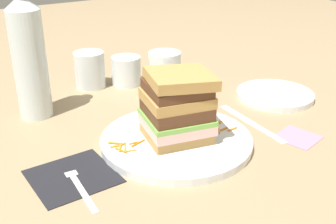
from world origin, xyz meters
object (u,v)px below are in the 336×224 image
Objects in this scene: empty_tumbler_0 at (90,70)px; water_bottle at (29,56)px; main_plate at (176,141)px; sandwich at (177,107)px; fork at (77,181)px; empty_tumbler_1 at (126,71)px; knife at (253,124)px; napkin_pink at (298,137)px; napkin_dark at (73,176)px; side_plate at (275,95)px; juice_glass at (165,75)px.

water_bottle is at bearing -149.11° from empty_tumbler_0.
sandwich is (0.00, -0.00, 0.07)m from main_plate.
sandwich is 0.84× the size of fork.
knife is at bearing -71.00° from empty_tumbler_1.
water_bottle reaches higher than napkin_pink.
empty_tumbler_0 is 1.19× the size of napkin_pink.
side_plate is (0.53, 0.07, 0.01)m from napkin_dark.
main_plate is at bearing 140.64° from sandwich.
main_plate is 3.18× the size of empty_tumbler_0.
sandwich is at bearing -39.36° from main_plate.
water_bottle reaches higher than sandwich.
knife is 0.26m from juice_glass.
fork is 0.45m from empty_tumbler_1.
side_plate is at bearing 30.56° from knife.
fork is (-0.21, -0.03, -0.07)m from sandwich.
knife is 1.98× the size of juice_glass.
napkin_dark is at bearing -143.30° from juice_glass.
napkin_pink is (0.42, -0.10, -0.00)m from napkin_dark.
side_plate is 2.39× the size of napkin_pink.
empty_tumbler_0 is at bearing 160.07° from empty_tumbler_1.
knife is 0.43m from empty_tumbler_0.
side_plate reaches higher than napkin_dark.
napkin_pink is (0.15, -0.43, -0.03)m from empty_tumbler_1.
napkin_dark is at bearing 167.08° from napkin_pink.
sandwich reaches higher than main_plate.
water_bottle reaches higher than empty_tumbler_1.
empty_tumbler_1 is at bearing 53.42° from fork.
juice_glass is 1.34× the size of napkin_pink.
sandwich is 0.47× the size of water_bottle.
main_plate is at bearing -86.17° from empty_tumbler_0.
empty_tumbler_0 is (0.18, 0.37, 0.04)m from napkin_dark.
side_plate is (0.32, 0.07, -0.07)m from sandwich.
empty_tumbler_1 reaches higher than side_plate.
water_bottle is (-0.30, 0.03, 0.09)m from juice_glass.
water_bottle is (0.02, 0.29, 0.13)m from fork.
water_bottle is 0.28m from empty_tumbler_1.
main_plate is 0.24m from napkin_pink.
napkin_dark is 1.78× the size of empty_tumbler_1.
empty_tumbler_0 is at bearing 65.07° from fork.
side_plate is (0.14, 0.08, 0.01)m from knife.
water_bottle reaches higher than main_plate.
knife is 0.16m from side_plate.
water_bottle reaches higher than fork.
fork is at bearing -172.54° from main_plate.
empty_tumbler_0 is 1.21× the size of empty_tumbler_1.
main_plate reaches higher than knife.
juice_glass is (0.32, 0.26, 0.04)m from fork.
empty_tumbler_0 is at bearing 93.83° from main_plate.
empty_tumbler_1 is at bearing 79.77° from sandwich.
main_plate is at bearing 7.46° from fork.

